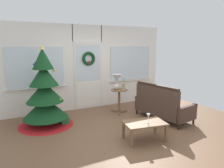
{
  "coord_description": "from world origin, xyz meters",
  "views": [
    {
      "loc": [
        -2.31,
        -4.03,
        1.95
      ],
      "look_at": [
        0.05,
        0.55,
        1.0
      ],
      "focal_mm": 33.96,
      "sensor_mm": 36.0,
      "label": 1
    }
  ],
  "objects_px": {
    "christmas_tree": "(45,96)",
    "coffee_table": "(144,125)",
    "wine_glass": "(148,116)",
    "flower_vase": "(123,86)",
    "gift_box": "(65,120)",
    "side_table": "(119,96)",
    "table_lamp": "(117,80)",
    "settee_sofa": "(161,106)"
  },
  "relations": [
    {
      "from": "settee_sofa",
      "to": "flower_vase",
      "type": "bearing_deg",
      "value": 122.11
    },
    {
      "from": "flower_vase",
      "to": "gift_box",
      "type": "height_order",
      "value": "flower_vase"
    },
    {
      "from": "flower_vase",
      "to": "wine_glass",
      "type": "xyz_separation_m",
      "value": [
        -0.48,
        -1.84,
        -0.28
      ]
    },
    {
      "from": "wine_glass",
      "to": "gift_box",
      "type": "bearing_deg",
      "value": 126.7
    },
    {
      "from": "side_table",
      "to": "gift_box",
      "type": "relative_size",
      "value": 3.46
    },
    {
      "from": "side_table",
      "to": "table_lamp",
      "type": "xyz_separation_m",
      "value": [
        -0.06,
        0.04,
        0.48
      ]
    },
    {
      "from": "christmas_tree",
      "to": "table_lamp",
      "type": "bearing_deg",
      "value": 2.13
    },
    {
      "from": "gift_box",
      "to": "flower_vase",
      "type": "bearing_deg",
      "value": 4.26
    },
    {
      "from": "christmas_tree",
      "to": "table_lamp",
      "type": "distance_m",
      "value": 2.03
    },
    {
      "from": "flower_vase",
      "to": "coffee_table",
      "type": "bearing_deg",
      "value": -106.39
    },
    {
      "from": "wine_glass",
      "to": "coffee_table",
      "type": "bearing_deg",
      "value": 121.11
    },
    {
      "from": "flower_vase",
      "to": "coffee_table",
      "type": "xyz_separation_m",
      "value": [
        -0.52,
        -1.77,
        -0.48
      ]
    },
    {
      "from": "settee_sofa",
      "to": "coffee_table",
      "type": "distance_m",
      "value": 1.38
    },
    {
      "from": "christmas_tree",
      "to": "side_table",
      "type": "relative_size",
      "value": 2.85
    },
    {
      "from": "wine_glass",
      "to": "table_lamp",
      "type": "bearing_deg",
      "value": 80.63
    },
    {
      "from": "flower_vase",
      "to": "wine_glass",
      "type": "relative_size",
      "value": 1.79
    },
    {
      "from": "christmas_tree",
      "to": "wine_glass",
      "type": "distance_m",
      "value": 2.53
    },
    {
      "from": "coffee_table",
      "to": "wine_glass",
      "type": "relative_size",
      "value": 4.69
    },
    {
      "from": "christmas_tree",
      "to": "wine_glass",
      "type": "relative_size",
      "value": 10.1
    },
    {
      "from": "christmas_tree",
      "to": "coffee_table",
      "type": "distance_m",
      "value": 2.47
    },
    {
      "from": "christmas_tree",
      "to": "gift_box",
      "type": "relative_size",
      "value": 9.86
    },
    {
      "from": "christmas_tree",
      "to": "settee_sofa",
      "type": "height_order",
      "value": "christmas_tree"
    },
    {
      "from": "table_lamp",
      "to": "wine_glass",
      "type": "xyz_separation_m",
      "value": [
        -0.32,
        -1.94,
        -0.45
      ]
    },
    {
      "from": "table_lamp",
      "to": "flower_vase",
      "type": "bearing_deg",
      "value": -32.01
    },
    {
      "from": "settee_sofa",
      "to": "side_table",
      "type": "xyz_separation_m",
      "value": [
        -0.7,
        1.01,
        0.11
      ]
    },
    {
      "from": "table_lamp",
      "to": "wine_glass",
      "type": "distance_m",
      "value": 2.01
    },
    {
      "from": "settee_sofa",
      "to": "coffee_table",
      "type": "height_order",
      "value": "settee_sofa"
    },
    {
      "from": "settee_sofa",
      "to": "gift_box",
      "type": "xyz_separation_m",
      "value": [
        -2.35,
        0.82,
        -0.28
      ]
    },
    {
      "from": "side_table",
      "to": "wine_glass",
      "type": "height_order",
      "value": "side_table"
    },
    {
      "from": "coffee_table",
      "to": "side_table",
      "type": "bearing_deg",
      "value": 77.06
    },
    {
      "from": "coffee_table",
      "to": "gift_box",
      "type": "relative_size",
      "value": 4.58
    },
    {
      "from": "flower_vase",
      "to": "wine_glass",
      "type": "bearing_deg",
      "value": -104.64
    },
    {
      "from": "christmas_tree",
      "to": "gift_box",
      "type": "height_order",
      "value": "christmas_tree"
    },
    {
      "from": "side_table",
      "to": "flower_vase",
      "type": "bearing_deg",
      "value": -30.96
    },
    {
      "from": "side_table",
      "to": "coffee_table",
      "type": "bearing_deg",
      "value": -102.94
    },
    {
      "from": "side_table",
      "to": "gift_box",
      "type": "distance_m",
      "value": 1.71
    },
    {
      "from": "christmas_tree",
      "to": "coffee_table",
      "type": "xyz_separation_m",
      "value": [
        1.66,
        -1.79,
        -0.4
      ]
    },
    {
      "from": "settee_sofa",
      "to": "table_lamp",
      "type": "distance_m",
      "value": 1.43
    },
    {
      "from": "table_lamp",
      "to": "coffee_table",
      "type": "distance_m",
      "value": 2.01
    },
    {
      "from": "settee_sofa",
      "to": "coffee_table",
      "type": "bearing_deg",
      "value": -143.9
    },
    {
      "from": "gift_box",
      "to": "settee_sofa",
      "type": "bearing_deg",
      "value": -19.31
    },
    {
      "from": "settee_sofa",
      "to": "wine_glass",
      "type": "distance_m",
      "value": 1.4
    }
  ]
}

